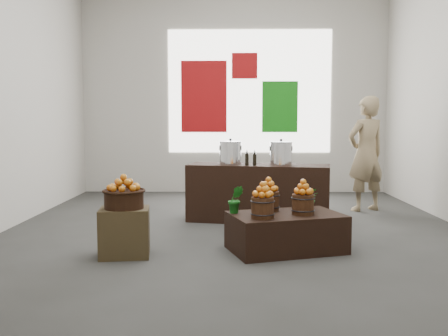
{
  "coord_description": "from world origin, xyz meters",
  "views": [
    {
      "loc": [
        -0.07,
        -6.45,
        1.41
      ],
      "look_at": [
        -0.15,
        -0.4,
        0.85
      ],
      "focal_mm": 40.0,
      "sensor_mm": 36.0,
      "label": 1
    }
  ],
  "objects_px": {
    "wicker_basket": "(124,200)",
    "stock_pot_center": "(281,154)",
    "shopper": "(366,154)",
    "stock_pot_left": "(230,153)",
    "counter": "(258,193)",
    "display_table": "(286,232)",
    "crate": "(125,232)"
  },
  "relations": [
    {
      "from": "display_table",
      "to": "crate",
      "type": "bearing_deg",
      "value": 170.35
    },
    {
      "from": "display_table",
      "to": "counter",
      "type": "bearing_deg",
      "value": 79.74
    },
    {
      "from": "shopper",
      "to": "stock_pot_left",
      "type": "bearing_deg",
      "value": -3.65
    },
    {
      "from": "stock_pot_left",
      "to": "shopper",
      "type": "distance_m",
      "value": 2.27
    },
    {
      "from": "counter",
      "to": "stock_pot_center",
      "type": "bearing_deg",
      "value": -0.0
    },
    {
      "from": "wicker_basket",
      "to": "shopper",
      "type": "distance_m",
      "value": 4.25
    },
    {
      "from": "wicker_basket",
      "to": "shopper",
      "type": "relative_size",
      "value": 0.22
    },
    {
      "from": "display_table",
      "to": "counter",
      "type": "xyz_separation_m",
      "value": [
        -0.21,
        1.64,
        0.2
      ]
    },
    {
      "from": "crate",
      "to": "counter",
      "type": "xyz_separation_m",
      "value": [
        1.5,
        1.88,
        0.15
      ]
    },
    {
      "from": "wicker_basket",
      "to": "display_table",
      "type": "relative_size",
      "value": 0.34
    },
    {
      "from": "crate",
      "to": "shopper",
      "type": "distance_m",
      "value": 4.29
    },
    {
      "from": "stock_pot_center",
      "to": "stock_pot_left",
      "type": "bearing_deg",
      "value": 169.11
    },
    {
      "from": "counter",
      "to": "stock_pot_left",
      "type": "height_order",
      "value": "stock_pot_left"
    },
    {
      "from": "wicker_basket",
      "to": "display_table",
      "type": "bearing_deg",
      "value": 7.96
    },
    {
      "from": "crate",
      "to": "display_table",
      "type": "relative_size",
      "value": 0.43
    },
    {
      "from": "counter",
      "to": "stock_pot_center",
      "type": "height_order",
      "value": "stock_pot_center"
    },
    {
      "from": "wicker_basket",
      "to": "shopper",
      "type": "height_order",
      "value": "shopper"
    },
    {
      "from": "wicker_basket",
      "to": "stock_pot_center",
      "type": "relative_size",
      "value": 1.33
    },
    {
      "from": "wicker_basket",
      "to": "display_table",
      "type": "distance_m",
      "value": 1.78
    },
    {
      "from": "display_table",
      "to": "stock_pot_left",
      "type": "xyz_separation_m",
      "value": [
        -0.61,
        1.72,
        0.75
      ]
    },
    {
      "from": "counter",
      "to": "shopper",
      "type": "distance_m",
      "value": 2.0
    },
    {
      "from": "wicker_basket",
      "to": "stock_pot_left",
      "type": "distance_m",
      "value": 2.28
    },
    {
      "from": "display_table",
      "to": "stock_pot_center",
      "type": "distance_m",
      "value": 1.76
    },
    {
      "from": "stock_pot_left",
      "to": "stock_pot_center",
      "type": "xyz_separation_m",
      "value": [
        0.7,
        -0.14,
        0.0
      ]
    },
    {
      "from": "display_table",
      "to": "wicker_basket",
      "type": "bearing_deg",
      "value": 170.35
    },
    {
      "from": "stock_pot_center",
      "to": "counter",
      "type": "bearing_deg",
      "value": 169.11
    },
    {
      "from": "crate",
      "to": "wicker_basket",
      "type": "bearing_deg",
      "value": 0.0
    },
    {
      "from": "stock_pot_left",
      "to": "shopper",
      "type": "bearing_deg",
      "value": 19.95
    },
    {
      "from": "crate",
      "to": "stock_pot_left",
      "type": "bearing_deg",
      "value": 60.52
    },
    {
      "from": "shopper",
      "to": "wicker_basket",
      "type": "bearing_deg",
      "value": 16.55
    },
    {
      "from": "counter",
      "to": "display_table",
      "type": "bearing_deg",
      "value": -71.76
    },
    {
      "from": "crate",
      "to": "wicker_basket",
      "type": "height_order",
      "value": "wicker_basket"
    }
  ]
}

